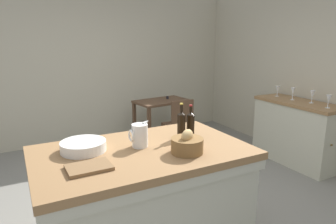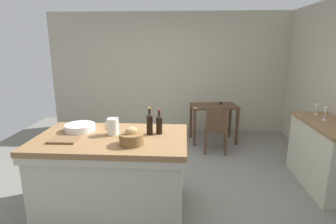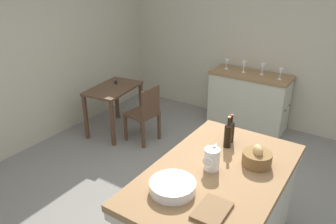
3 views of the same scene
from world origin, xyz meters
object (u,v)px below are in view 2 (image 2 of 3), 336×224
(wine_bottle_amber, at_px, (150,123))
(wine_bottle_dark, at_px, (159,124))
(pitcher, at_px, (113,126))
(wooden_chair, at_px, (216,128))
(island_table, at_px, (113,171))
(side_cabinet, at_px, (324,155))
(wine_glass_middle, at_px, (326,111))
(wash_bowl, at_px, (80,127))
(bread_basket, at_px, (131,138))
(cutting_board, at_px, (64,140))
(wine_glass_right, at_px, (316,107))
(writing_desk, at_px, (214,111))

(wine_bottle_amber, bearing_deg, wine_bottle_dark, 9.95)
(pitcher, bearing_deg, wooden_chair, 51.84)
(island_table, distance_m, side_cabinet, 2.82)
(wine_bottle_amber, bearing_deg, side_cabinet, 15.04)
(wine_bottle_dark, xyz_separation_m, wine_glass_middle, (2.20, 0.73, 0.00))
(wine_bottle_dark, bearing_deg, wooden_chair, 63.22)
(side_cabinet, distance_m, pitcher, 2.86)
(island_table, distance_m, wash_bowl, 0.66)
(side_cabinet, distance_m, wooden_chair, 1.73)
(island_table, xyz_separation_m, wine_glass_middle, (2.73, 0.85, 0.55))
(wine_glass_middle, bearing_deg, bread_basket, -156.11)
(cutting_board, relative_size, wine_glass_right, 1.85)
(cutting_board, bearing_deg, wine_glass_right, 22.59)
(island_table, xyz_separation_m, pitcher, (0.00, 0.06, 0.52))
(writing_desk, height_order, wine_glass_right, wine_glass_right)
(wine_glass_middle, bearing_deg, island_table, -162.61)
(wine_glass_middle, xyz_separation_m, wine_glass_right, (0.02, 0.31, -0.02))
(wine_bottle_dark, relative_size, wine_glass_right, 1.79)
(wash_bowl, height_order, bread_basket, bread_basket)
(writing_desk, distance_m, wash_bowl, 2.92)
(wooden_chair, height_order, bread_basket, bread_basket)
(wooden_chair, distance_m, wine_bottle_amber, 2.05)
(pitcher, distance_m, wash_bowl, 0.45)
(wine_bottle_amber, bearing_deg, wooden_chair, 60.65)
(side_cabinet, bearing_deg, wine_bottle_dark, -164.71)
(bread_basket, relative_size, cutting_board, 0.85)
(wine_bottle_dark, xyz_separation_m, wine_bottle_amber, (-0.11, -0.02, 0.01))
(bread_basket, distance_m, wine_glass_middle, 2.68)
(writing_desk, bearing_deg, cutting_board, -125.50)
(pitcher, xyz_separation_m, cutting_board, (-0.47, -0.24, -0.09))
(writing_desk, height_order, bread_basket, bread_basket)
(side_cabinet, height_order, wooden_chair, side_cabinet)
(side_cabinet, relative_size, writing_desk, 1.32)
(side_cabinet, height_order, wine_glass_middle, wine_glass_middle)
(island_table, distance_m, wine_bottle_amber, 0.70)
(writing_desk, distance_m, wine_glass_middle, 2.11)
(wash_bowl, distance_m, cutting_board, 0.36)
(cutting_board, bearing_deg, wash_bowl, 83.16)
(island_table, xyz_separation_m, wine_bottle_dark, (0.53, 0.13, 0.54))
(pitcher, xyz_separation_m, bread_basket, (0.27, -0.30, -0.03))
(bread_basket, distance_m, wine_bottle_dark, 0.44)
(island_table, relative_size, wine_glass_middle, 9.31)
(wooden_chair, height_order, wine_glass_middle, wine_glass_middle)
(island_table, distance_m, bread_basket, 0.61)
(pitcher, height_order, wine_bottle_amber, wine_bottle_amber)
(wine_bottle_amber, xyz_separation_m, wine_glass_right, (2.33, 1.05, -0.02))
(cutting_board, bearing_deg, pitcher, 27.22)
(bread_basket, distance_m, wine_bottle_amber, 0.37)
(bread_basket, bearing_deg, wooden_chair, 61.62)
(wash_bowl, bearing_deg, side_cabinet, 9.88)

